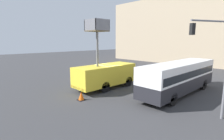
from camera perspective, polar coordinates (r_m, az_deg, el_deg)
name	(u,v)px	position (r m, az deg, el deg)	size (l,w,h in m)	color
ground_plane	(109,87)	(19.66, -1.09, -5.48)	(120.00, 120.00, 0.00)	#38383A
building_backdrop_far	(205,30)	(43.21, 27.98, 11.53)	(44.00, 10.00, 14.78)	tan
utility_truck	(105,74)	(18.76, -2.21, -1.22)	(2.58, 6.98, 7.14)	yellow
city_bus	(180,76)	(17.84, 21.23, -1.70)	(2.48, 10.80, 3.07)	#232328
traffic_light_pole	(214,49)	(13.82, 30.32, 5.82)	(3.22, 2.97, 6.75)	slate
road_worker_near_truck	(76,81)	(18.85, -11.80, -3.56)	(0.38, 0.38, 1.79)	navy
road_worker_directing	(143,85)	(17.28, 10.09, -4.77)	(0.38, 0.38, 1.75)	navy
traffic_cone_near_truck	(81,96)	(15.55, -10.00, -8.41)	(0.64, 0.64, 0.73)	black
parked_car_curbside	(110,68)	(28.17, -0.57, 0.66)	(1.77, 4.25, 1.45)	navy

